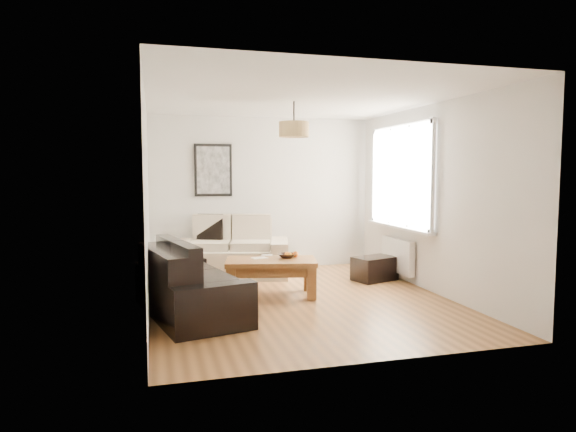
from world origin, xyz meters
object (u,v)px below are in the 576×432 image
object	(u,v)px
sofa_leather	(190,281)
coffee_table	(271,277)
loveseat_cream	(231,248)
ottoman	(374,269)

from	to	relation	value
sofa_leather	coffee_table	size ratio (longest dim) A/B	1.52
loveseat_cream	coffee_table	bearing A→B (deg)	-63.40
coffee_table	loveseat_cream	bearing A→B (deg)	102.29
loveseat_cream	coffee_table	size ratio (longest dim) A/B	1.51
loveseat_cream	sofa_leather	xyz separation A→B (m)	(-0.80, -2.09, -0.06)
loveseat_cream	sofa_leather	world-z (taller)	loveseat_cream
ottoman	sofa_leather	bearing A→B (deg)	-158.13
loveseat_cream	sofa_leather	size ratio (longest dim) A/B	0.99
sofa_leather	coffee_table	world-z (taller)	sofa_leather
sofa_leather	ottoman	world-z (taller)	sofa_leather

